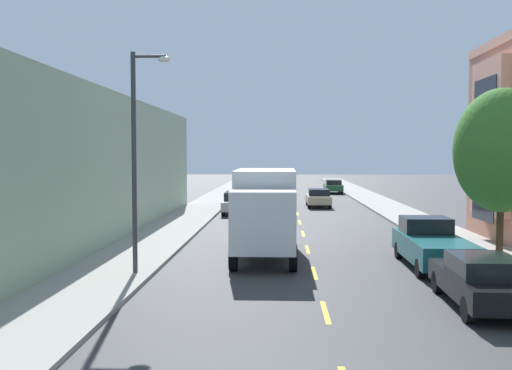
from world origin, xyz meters
name	(u,v)px	position (x,y,z in m)	size (l,w,h in m)	color
ground_plane	(298,217)	(0.00, 30.00, 0.00)	(160.00, 160.00, 0.00)	#38383A
sidewalk_left	(187,219)	(-7.10, 28.00, 0.07)	(3.20, 120.00, 0.14)	#99968E
sidewalk_right	(414,220)	(7.10, 28.00, 0.07)	(3.20, 120.00, 0.14)	#99968E
lane_centerline_dashes	(301,227)	(0.00, 24.50, 0.00)	(0.14, 47.20, 0.01)	yellow
apartment_block_opposite	(27,167)	(-13.70, 20.00, 3.51)	(10.00, 36.00, 7.01)	#99AD8E
street_tree_second	(502,151)	(6.40, 12.15, 4.27)	(3.22, 3.22, 6.27)	#47331E
street_lamp	(138,147)	(-5.96, 11.16, 4.39)	(1.35, 0.28, 7.40)	#38383D
delivery_box_truck	(265,209)	(-1.80, 15.15, 1.96)	(2.41, 7.10, 3.50)	white
parked_pickup_teal	(432,244)	(4.39, 13.31, 0.83)	(2.03, 5.31, 1.73)	#195B60
parked_suv_burgundy	(249,187)	(-4.21, 47.53, 0.99)	(1.96, 4.80, 1.93)	maroon
parked_sedan_sky	(243,195)	(-4.30, 39.44, 0.75)	(1.80, 4.50, 1.43)	#7A9EC6
parked_sedan_black	(482,280)	(4.25, 7.63, 0.75)	(1.91, 4.54, 1.43)	black
parked_wagon_silver	(237,202)	(-4.25, 32.07, 0.80)	(1.91, 4.73, 1.50)	#B2B5BA
parked_sedan_forest	(333,186)	(4.43, 53.39, 0.75)	(1.87, 4.53, 1.43)	#194C28
moving_champagne_sedan	(318,197)	(1.80, 37.36, 0.75)	(1.80, 4.50, 1.43)	tan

